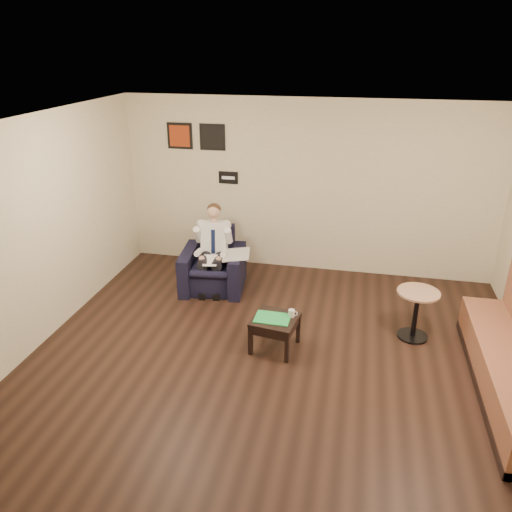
% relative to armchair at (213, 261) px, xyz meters
% --- Properties ---
extents(ground, '(6.00, 6.00, 0.00)m').
position_rel_armchair_xyz_m(ground, '(1.29, -1.95, -0.45)').
color(ground, black).
rests_on(ground, ground).
extents(wall_back, '(6.00, 0.02, 2.80)m').
position_rel_armchair_xyz_m(wall_back, '(1.29, 1.05, 0.95)').
color(wall_back, '#F1E9C5').
rests_on(wall_back, ground).
extents(wall_front, '(6.00, 0.02, 2.80)m').
position_rel_armchair_xyz_m(wall_front, '(1.29, -4.95, 0.95)').
color(wall_front, '#F1E9C5').
rests_on(wall_front, ground).
extents(wall_left, '(0.02, 6.00, 2.80)m').
position_rel_armchair_xyz_m(wall_left, '(-1.71, -1.95, 0.95)').
color(wall_left, '#F1E9C5').
rests_on(wall_left, ground).
extents(ceiling, '(6.00, 6.00, 0.02)m').
position_rel_armchair_xyz_m(ceiling, '(1.29, -1.95, 2.35)').
color(ceiling, white).
rests_on(ceiling, wall_back).
extents(seating_sign, '(0.32, 0.02, 0.20)m').
position_rel_armchair_xyz_m(seating_sign, '(-0.01, 1.03, 1.05)').
color(seating_sign, black).
rests_on(seating_sign, wall_back).
extents(art_print_left, '(0.42, 0.03, 0.42)m').
position_rel_armchair_xyz_m(art_print_left, '(-0.81, 1.03, 1.70)').
color(art_print_left, '#A83714').
rests_on(art_print_left, wall_back).
extents(art_print_right, '(0.42, 0.03, 0.42)m').
position_rel_armchair_xyz_m(art_print_right, '(-0.26, 1.03, 1.70)').
color(art_print_right, black).
rests_on(art_print_right, wall_back).
extents(armchair, '(1.04, 1.04, 0.91)m').
position_rel_armchair_xyz_m(armchair, '(0.00, 0.00, 0.00)').
color(armchair, black).
rests_on(armchair, ground).
extents(seated_man, '(0.69, 0.95, 1.24)m').
position_rel_armchair_xyz_m(seated_man, '(0.01, -0.12, 0.17)').
color(seated_man, white).
rests_on(seated_man, armchair).
extents(lap_papers, '(0.26, 0.33, 0.01)m').
position_rel_armchair_xyz_m(lap_papers, '(0.03, -0.22, 0.10)').
color(lap_papers, white).
rests_on(lap_papers, seated_man).
extents(newspaper, '(0.47, 0.55, 0.01)m').
position_rel_armchair_xyz_m(newspaper, '(0.39, -0.05, 0.16)').
color(newspaper, silver).
rests_on(newspaper, armchair).
extents(side_table, '(0.60, 0.60, 0.43)m').
position_rel_armchair_xyz_m(side_table, '(1.24, -1.46, -0.24)').
color(side_table, black).
rests_on(side_table, ground).
extents(green_folder, '(0.44, 0.32, 0.01)m').
position_rel_armchair_xyz_m(green_folder, '(1.21, -1.48, -0.02)').
color(green_folder, green).
rests_on(green_folder, side_table).
extents(coffee_mug, '(0.09, 0.09, 0.09)m').
position_rel_armchair_xyz_m(coffee_mug, '(1.43, -1.38, 0.02)').
color(coffee_mug, white).
rests_on(coffee_mug, side_table).
extents(smartphone, '(0.15, 0.11, 0.01)m').
position_rel_armchair_xyz_m(smartphone, '(1.31, -1.32, -0.02)').
color(smartphone, black).
rests_on(smartphone, side_table).
extents(cafe_table, '(0.54, 0.54, 0.67)m').
position_rel_armchair_xyz_m(cafe_table, '(2.96, -0.83, -0.12)').
color(cafe_table, '#A77A5A').
rests_on(cafe_table, ground).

